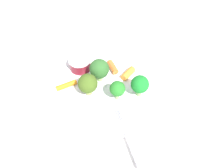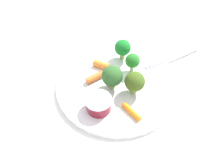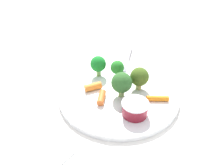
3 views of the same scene
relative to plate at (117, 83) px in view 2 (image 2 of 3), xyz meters
The scene contains 12 objects.
ground_plane 0.01m from the plate, ahead, with size 2.40×2.40×0.00m, color white.
plate is the anchor object (origin of this frame).
sauce_cup 0.09m from the plate, 41.67° to the left, with size 0.05×0.05×0.03m.
broccoli_floret_0 0.05m from the plate, 34.42° to the left, with size 0.05×0.05×0.06m.
broccoli_floret_1 0.06m from the plate, 155.29° to the right, with size 0.03×0.03×0.05m.
broccoli_floret_2 0.06m from the plate, 118.01° to the left, with size 0.04×0.04×0.06m.
broccoli_floret_3 0.09m from the plate, 119.85° to the right, with size 0.04×0.04×0.05m.
carrot_stick_0 0.06m from the plate, 26.16° to the right, with size 0.02×0.02×0.04m, color orange.
carrot_stick_1 0.06m from the plate, 71.08° to the right, with size 0.02×0.02×0.04m, color orange.
carrot_stick_2 0.09m from the plate, 86.83° to the left, with size 0.01×0.01×0.05m, color orange.
fork 0.17m from the plate, behind, with size 0.18×0.04×0.00m.
napkin 0.25m from the plate, 26.82° to the right, with size 0.14×0.16×0.00m, color white.
Camera 2 is at (0.13, 0.31, 0.38)m, focal length 34.92 mm.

